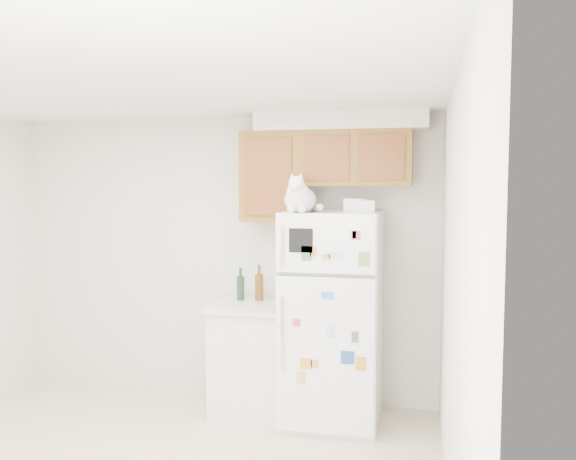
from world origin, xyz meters
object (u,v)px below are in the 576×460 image
(refrigerator, at_px, (332,317))
(storage_box_back, at_px, (355,205))
(cat, at_px, (300,198))
(bottle_green, at_px, (241,284))
(storage_box_front, at_px, (365,206))
(bottle_amber, at_px, (259,283))
(base_counter, at_px, (252,357))

(refrigerator, bearing_deg, storage_box_back, 26.29)
(cat, distance_m, bottle_green, 1.06)
(storage_box_back, bearing_deg, storage_box_front, -60.27)
(refrigerator, distance_m, cat, 1.02)
(cat, distance_m, storage_box_back, 0.51)
(cat, xyz_separation_m, storage_box_back, (0.38, 0.33, -0.06))
(refrigerator, relative_size, storage_box_back, 9.44)
(storage_box_front, bearing_deg, storage_box_back, 119.27)
(storage_box_front, height_order, bottle_green, storage_box_front)
(cat, distance_m, storage_box_front, 0.52)
(storage_box_front, bearing_deg, bottle_amber, 160.24)
(refrigerator, xyz_separation_m, storage_box_front, (0.26, -0.05, 0.89))
(storage_box_front, bearing_deg, refrigerator, 164.46)
(storage_box_back, distance_m, bottle_green, 1.21)
(base_counter, bearing_deg, storage_box_front, -7.51)
(storage_box_front, bearing_deg, bottle_green, 163.24)
(storage_box_back, xyz_separation_m, bottle_amber, (-0.83, 0.12, -0.68))
(refrigerator, bearing_deg, bottle_green, 167.17)
(storage_box_front, xyz_separation_m, bottle_green, (-1.08, 0.24, -0.69))
(storage_box_front, xyz_separation_m, bottle_amber, (-0.92, 0.25, -0.67))
(cat, bearing_deg, storage_box_back, 40.95)
(refrigerator, bearing_deg, cat, -130.72)
(base_counter, height_order, bottle_green, bottle_green)
(base_counter, bearing_deg, storage_box_back, 0.66)
(bottle_green, bearing_deg, refrigerator, -12.83)
(base_counter, xyz_separation_m, bottle_green, (-0.13, 0.11, 0.60))
(cat, relative_size, storage_box_back, 2.38)
(bottle_amber, bearing_deg, storage_box_back, -8.17)
(cat, bearing_deg, refrigerator, 49.28)
(base_counter, relative_size, storage_box_front, 6.13)
(refrigerator, distance_m, storage_box_back, 0.92)
(cat, xyz_separation_m, bottle_amber, (-0.45, 0.45, -0.74))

